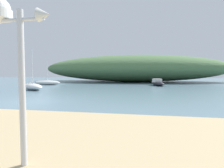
% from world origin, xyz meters
% --- Properties ---
extents(ground_plane, '(120.00, 120.00, 0.00)m').
position_xyz_m(ground_plane, '(0.00, 0.00, 0.00)').
color(ground_plane, slate).
extents(distant_hill, '(39.88, 15.68, 5.71)m').
position_xyz_m(distant_hill, '(4.67, 29.87, 2.86)').
color(distant_hill, '#517547').
rests_on(distant_hill, ground).
extents(mast_structure, '(1.38, 0.55, 3.26)m').
position_xyz_m(mast_structure, '(5.16, -8.36, 2.91)').
color(mast_structure, silver).
rests_on(mast_structure, beach_sand).
extents(sailboat_far_left, '(4.27, 3.72, 4.65)m').
position_xyz_m(sailboat_far_left, '(-5.22, 7.99, 0.38)').
color(sailboat_far_left, white).
rests_on(sailboat_far_left, ground).
extents(motorboat_by_sandbar, '(2.45, 4.34, 1.04)m').
position_xyz_m(motorboat_by_sandbar, '(9.28, 17.65, 0.40)').
color(motorboat_by_sandbar, black).
rests_on(motorboat_by_sandbar, ground).
extents(sailboat_mid_channel, '(4.34, 2.08, 3.89)m').
position_xyz_m(sailboat_mid_channel, '(-8.10, 16.24, 0.36)').
color(sailboat_mid_channel, white).
rests_on(sailboat_mid_channel, ground).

